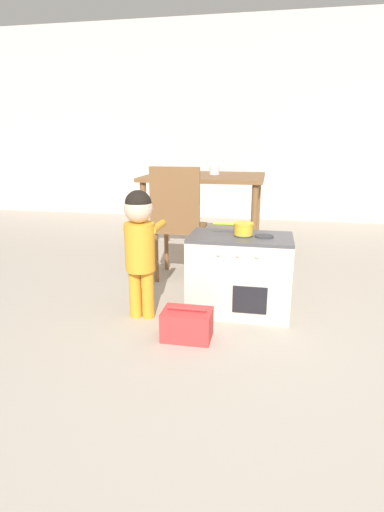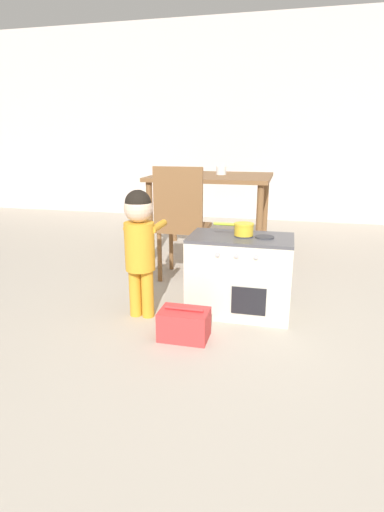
{
  "view_description": "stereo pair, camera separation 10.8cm",
  "coord_description": "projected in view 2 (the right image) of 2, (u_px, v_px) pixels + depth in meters",
  "views": [
    {
      "loc": [
        0.14,
        -1.69,
        1.1
      ],
      "look_at": [
        -0.33,
        0.68,
        0.38
      ],
      "focal_mm": 28.0,
      "sensor_mm": 36.0,
      "label": 1
    },
    {
      "loc": [
        0.24,
        -1.66,
        1.1
      ],
      "look_at": [
        -0.33,
        0.68,
        0.38
      ],
      "focal_mm": 28.0,
      "sensor_mm": 36.0,
      "label": 2
    }
  ],
  "objects": [
    {
      "name": "play_kitchen",
      "position": [
        240.0,
        275.0,
        2.56
      ],
      "size": [
        0.65,
        0.39,
        0.52
      ],
      "color": "silver",
      "rests_on": "ground_plane"
    },
    {
      "name": "toy_basket",
      "position": [
        184.0,
        324.0,
        2.26
      ],
      "size": [
        0.28,
        0.19,
        0.19
      ],
      "color": "#D13838",
      "rests_on": "ground_plane"
    },
    {
      "name": "dining_table",
      "position": [
        212.0,
        185.0,
        3.79
      ],
      "size": [
        1.1,
        0.9,
        0.76
      ],
      "color": "brown",
      "rests_on": "ground_plane"
    },
    {
      "name": "toy_pot",
      "position": [
        243.0,
        228.0,
        2.47
      ],
      "size": [
        0.25,
        0.12,
        0.08
      ],
      "color": "yellow",
      "rests_on": "play_kitchen"
    },
    {
      "name": "dining_chair_near",
      "position": [
        182.0,
        222.0,
        3.1
      ],
      "size": [
        0.38,
        0.38,
        0.9
      ],
      "color": "brown",
      "rests_on": "ground_plane"
    },
    {
      "name": "wall_back",
      "position": [
        275.0,
        122.0,
        5.25
      ],
      "size": [
        10.0,
        0.06,
        2.6
      ],
      "color": "beige",
      "rests_on": "ground_plane"
    },
    {
      "name": "child_figure",
      "position": [
        140.0,
        238.0,
        2.43
      ],
      "size": [
        0.21,
        0.33,
        0.81
      ],
      "color": "gold",
      "rests_on": "ground_plane"
    },
    {
      "name": "ground_plane",
      "position": [
        224.0,
        376.0,
        1.92
      ],
      "size": [
        16.0,
        16.0,
        0.0
      ],
      "primitive_type": "plane",
      "color": "#B2A899"
    },
    {
      "name": "cup_on_table",
      "position": [
        221.0,
        171.0,
        3.78
      ],
      "size": [
        0.09,
        0.09,
        0.08
      ],
      "color": "white",
      "rests_on": "dining_table"
    }
  ]
}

